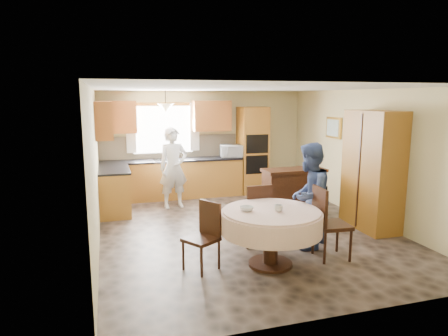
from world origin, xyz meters
The scene contains 36 objects.
floor centered at (0.00, 0.00, 0.00)m, with size 5.00×6.00×0.01m, color brown.
ceiling centered at (0.00, 0.00, 2.50)m, with size 5.00×6.00×0.01m, color white.
wall_back centered at (0.00, 3.00, 1.25)m, with size 5.00×0.02×2.50m, color tan.
wall_front centered at (0.00, -3.00, 1.25)m, with size 5.00×0.02×2.50m, color tan.
wall_left centered at (-2.50, 0.00, 1.25)m, with size 0.02×6.00×2.50m, color tan.
wall_right centered at (2.50, 0.00, 1.25)m, with size 0.02×6.00×2.50m, color tan.
window centered at (-1.00, 2.98, 1.60)m, with size 1.40×0.03×1.10m, color white.
curtain_left centered at (-1.75, 2.93, 1.65)m, with size 0.22×0.02×1.15m, color white.
curtain_right centered at (-0.25, 2.93, 1.65)m, with size 0.22×0.02×1.15m, color white.
base_cab_back centered at (-0.85, 2.70, 0.44)m, with size 3.30×0.60×0.88m, color #BC7C32.
counter_back centered at (-0.85, 2.70, 0.90)m, with size 3.30×0.64×0.04m, color black.
base_cab_left centered at (-2.20, 1.80, 0.44)m, with size 0.60×1.20×0.88m, color #BC7C32.
counter_left centered at (-2.20, 1.80, 0.90)m, with size 0.64×1.20×0.04m, color black.
backsplash centered at (-0.85, 2.99, 1.18)m, with size 3.30×0.02×0.55m, color tan.
wall_cab_left centered at (-2.05, 2.83, 1.91)m, with size 0.85×0.33×0.72m, color #BE6B2F.
wall_cab_right centered at (0.15, 2.83, 1.91)m, with size 0.90×0.33×0.72m, color #BE6B2F.
wall_cab_side centered at (-2.33, 1.80, 1.91)m, with size 0.33×1.20×0.72m, color #BE6B2F.
oven_tower centered at (1.15, 2.69, 1.06)m, with size 0.66×0.62×2.12m, color #BC7C32.
oven_upper centered at (1.15, 2.38, 1.25)m, with size 0.56×0.01×0.45m, color black.
oven_lower centered at (1.15, 2.38, 0.75)m, with size 0.56×0.01×0.45m, color black.
pendant centered at (-1.00, 2.50, 2.12)m, with size 0.36×0.36×0.18m, color beige.
sideboard centered at (1.24, 0.59, 0.45)m, with size 1.25×0.52×0.89m, color #3A1B0F.
space_heater centered at (1.65, 0.46, 0.29)m, with size 0.43×0.30×0.59m, color black.
cupboard centered at (2.22, -0.54, 1.06)m, with size 0.56×1.11×2.12m, color #BC7C32.
dining_table centered at (-0.16, -1.54, 0.63)m, with size 1.41×1.41×0.81m.
chair_left centered at (-1.07, -1.36, 0.52)m, with size 0.56×0.56×0.94m.
chair_back centered at (-0.08, -0.76, 0.56)m, with size 0.44×0.44×1.01m.
chair_right centered at (0.72, -1.54, 0.59)m, with size 0.50×0.50×1.08m.
framed_picture centered at (2.47, 1.19, 1.69)m, with size 0.06×0.55×0.45m.
microwave centered at (0.59, 2.65, 1.07)m, with size 0.54×0.37×0.30m, color silver.
person_sink centered at (-0.96, 1.86, 0.86)m, with size 0.63×0.41×1.72m, color silver.
person_dining centered at (0.68, -1.06, 0.83)m, with size 0.81×0.63×1.67m, color #364776.
bowl_sideboard centered at (0.97, 0.59, 0.92)m, with size 0.24×0.24×0.06m, color #B2B2B2.
bottle_sideboard centered at (1.59, 0.59, 1.06)m, with size 0.13×0.13×0.33m, color silver.
cup_table centered at (-0.09, -1.63, 0.85)m, with size 0.12×0.12×0.09m, color #B2B2B2.
bowl_table centered at (-0.50, -1.47, 0.84)m, with size 0.19×0.19×0.06m, color #B2B2B2.
Camera 1 is at (-2.32, -6.47, 2.35)m, focal length 32.00 mm.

